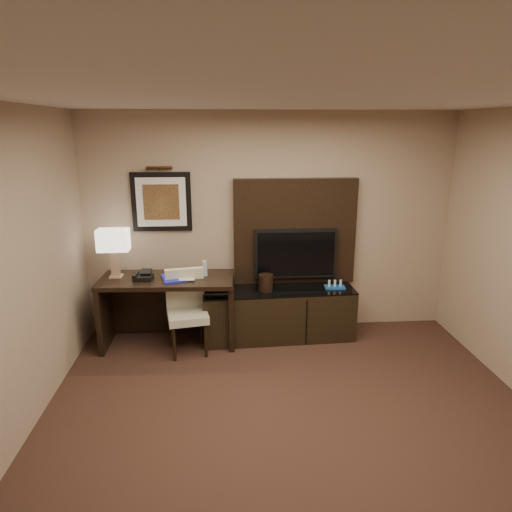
{
  "coord_description": "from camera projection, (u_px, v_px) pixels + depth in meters",
  "views": [
    {
      "loc": [
        -0.58,
        -2.97,
        2.51
      ],
      "look_at": [
        -0.22,
        1.8,
        1.15
      ],
      "focal_mm": 32.0,
      "sensor_mm": 36.0,
      "label": 1
    }
  ],
  "objects": [
    {
      "name": "floor",
      "position": [
        301.0,
        459.0,
        3.58
      ],
      "size": [
        4.5,
        5.0,
        0.01
      ],
      "primitive_type": "cube",
      "color": "#331D17",
      "rests_on": "ground"
    },
    {
      "name": "ceiling",
      "position": [
        313.0,
        95.0,
        2.84
      ],
      "size": [
        4.5,
        5.0,
        0.01
      ],
      "primitive_type": "cube",
      "color": "silver",
      "rests_on": "wall_back"
    },
    {
      "name": "wall_back",
      "position": [
        270.0,
        225.0,
        5.61
      ],
      "size": [
        4.5,
        0.01,
        2.7
      ],
      "primitive_type": "cube",
      "color": "#9F866C",
      "rests_on": "floor"
    },
    {
      "name": "desk",
      "position": [
        169.0,
        311.0,
        5.39
      ],
      "size": [
        1.56,
        0.72,
        0.82
      ],
      "primitive_type": "cube",
      "rotation": [
        0.0,
        0.0,
        -0.04
      ],
      "color": "black",
      "rests_on": "floor"
    },
    {
      "name": "credenza",
      "position": [
        278.0,
        314.0,
        5.56
      ],
      "size": [
        1.84,
        0.59,
        0.63
      ],
      "primitive_type": "cube",
      "rotation": [
        0.0,
        0.0,
        0.04
      ],
      "color": "black",
      "rests_on": "floor"
    },
    {
      "name": "tv_wall_panel",
      "position": [
        295.0,
        232.0,
        5.59
      ],
      "size": [
        1.5,
        0.12,
        1.3
      ],
      "primitive_type": "cube",
      "color": "black",
      "rests_on": "wall_back"
    },
    {
      "name": "tv",
      "position": [
        295.0,
        253.0,
        5.56
      ],
      "size": [
        1.0,
        0.08,
        0.6
      ],
      "primitive_type": "cube",
      "color": "black",
      "rests_on": "tv_wall_panel"
    },
    {
      "name": "artwork",
      "position": [
        162.0,
        202.0,
        5.41
      ],
      "size": [
        0.7,
        0.04,
        0.7
      ],
      "primitive_type": "cube",
      "color": "black",
      "rests_on": "wall_back"
    },
    {
      "name": "picture_light",
      "position": [
        159.0,
        168.0,
        5.27
      ],
      "size": [
        0.04,
        0.04,
        0.3
      ],
      "primitive_type": "cylinder",
      "color": "#412615",
      "rests_on": "wall_back"
    },
    {
      "name": "desk_chair",
      "position": [
        188.0,
        315.0,
        5.16
      ],
      "size": [
        0.52,
        0.58,
        0.92
      ],
      "primitive_type": null,
      "rotation": [
        0.0,
        0.0,
        0.18
      ],
      "color": "beige",
      "rests_on": "floor"
    },
    {
      "name": "table_lamp",
      "position": [
        114.0,
        254.0,
        5.24
      ],
      "size": [
        0.34,
        0.2,
        0.55
      ],
      "primitive_type": null,
      "rotation": [
        0.0,
        0.0,
        -0.03
      ],
      "color": "tan",
      "rests_on": "desk"
    },
    {
      "name": "desk_phone",
      "position": [
        143.0,
        275.0,
        5.21
      ],
      "size": [
        0.22,
        0.2,
        0.1
      ],
      "primitive_type": null,
      "rotation": [
        0.0,
        0.0,
        -0.06
      ],
      "color": "black",
      "rests_on": "desk"
    },
    {
      "name": "blue_folder",
      "position": [
        173.0,
        278.0,
        5.24
      ],
      "size": [
        0.32,
        0.38,
        0.02
      ],
      "primitive_type": "cube",
      "rotation": [
        0.0,
        0.0,
        0.25
      ],
      "color": "#1C21B9",
      "rests_on": "desk"
    },
    {
      "name": "book",
      "position": [
        179.0,
        269.0,
        5.21
      ],
      "size": [
        0.18,
        0.03,
        0.24
      ],
      "primitive_type": "imported",
      "rotation": [
        0.0,
        0.0,
        0.04
      ],
      "color": "#B5AB8E",
      "rests_on": "desk"
    },
    {
      "name": "water_bottle",
      "position": [
        205.0,
        268.0,
        5.34
      ],
      "size": [
        0.07,
        0.07,
        0.18
      ],
      "primitive_type": "cylinder",
      "rotation": [
        0.0,
        0.0,
        0.17
      ],
      "color": "#ABBBC2",
      "rests_on": "desk"
    },
    {
      "name": "ice_bucket",
      "position": [
        266.0,
        283.0,
        5.42
      ],
      "size": [
        0.2,
        0.2,
        0.19
      ],
      "primitive_type": "cylinder",
      "rotation": [
        0.0,
        0.0,
        0.14
      ],
      "color": "black",
      "rests_on": "credenza"
    },
    {
      "name": "minibar_tray",
      "position": [
        335.0,
        285.0,
        5.51
      ],
      "size": [
        0.25,
        0.16,
        0.09
      ],
      "primitive_type": null,
      "rotation": [
        0.0,
        0.0,
        -0.08
      ],
      "color": "#174B97",
      "rests_on": "credenza"
    }
  ]
}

